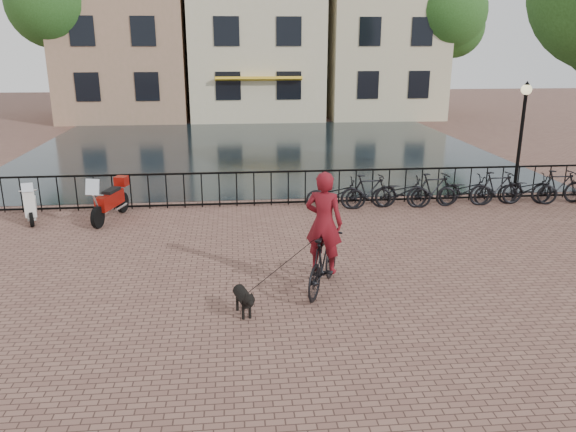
{
  "coord_description": "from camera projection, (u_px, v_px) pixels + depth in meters",
  "views": [
    {
      "loc": [
        -1.06,
        -7.78,
        4.54
      ],
      "look_at": [
        0.0,
        3.0,
        1.2
      ],
      "focal_mm": 35.0,
      "sensor_mm": 36.0,
      "label": 1
    }
  ],
  "objects": [
    {
      "name": "ground",
      "position": [
        307.0,
        344.0,
        8.84
      ],
      "size": [
        100.0,
        100.0,
        0.0
      ],
      "primitive_type": "plane",
      "color": "brown",
      "rests_on": "ground"
    },
    {
      "name": "canal_water",
      "position": [
        257.0,
        149.0,
        25.29
      ],
      "size": [
        20.0,
        20.0,
        0.0
      ],
      "primitive_type": "plane",
      "color": "black",
      "rests_on": "ground"
    },
    {
      "name": "railing",
      "position": [
        271.0,
        189.0,
        16.3
      ],
      "size": [
        20.0,
        0.05,
        1.02
      ],
      "color": "black",
      "rests_on": "ground"
    },
    {
      "name": "canal_house_left",
      "position": [
        125.0,
        12.0,
        34.78
      ],
      "size": [
        7.5,
        9.0,
        12.8
      ],
      "color": "#957657",
      "rests_on": "ground"
    },
    {
      "name": "canal_house_mid",
      "position": [
        254.0,
        21.0,
        35.68
      ],
      "size": [
        8.0,
        9.5,
        11.8
      ],
      "color": "beige",
      "rests_on": "ground"
    },
    {
      "name": "canal_house_right",
      "position": [
        378.0,
        9.0,
        36.21
      ],
      "size": [
        7.0,
        9.0,
        13.3
      ],
      "color": "#C8B795",
      "rests_on": "ground"
    },
    {
      "name": "tree_far_left",
      "position": [
        52.0,
        3.0,
        31.51
      ],
      "size": [
        5.04,
        5.04,
        9.27
      ],
      "color": "black",
      "rests_on": "ground"
    },
    {
      "name": "tree_far_right",
      "position": [
        447.0,
        12.0,
        33.77
      ],
      "size": [
        4.76,
        4.76,
        8.76
      ],
      "color": "black",
      "rests_on": "ground"
    },
    {
      "name": "lamp_post",
      "position": [
        522.0,
        122.0,
        16.04
      ],
      "size": [
        0.3,
        0.3,
        3.45
      ],
      "color": "black",
      "rests_on": "ground"
    },
    {
      "name": "cyclist",
      "position": [
        324.0,
        239.0,
        10.52
      ],
      "size": [
        1.34,
        2.04,
        2.71
      ],
      "rotation": [
        0.0,
        0.0,
        2.71
      ],
      "color": "black",
      "rests_on": "ground"
    },
    {
      "name": "dog",
      "position": [
        243.0,
        300.0,
        9.75
      ],
      "size": [
        0.47,
        0.85,
        0.55
      ],
      "rotation": [
        0.0,
        0.0,
        0.26
      ],
      "color": "black",
      "rests_on": "ground"
    },
    {
      "name": "motorcycle",
      "position": [
        109.0,
        196.0,
        14.89
      ],
      "size": [
        0.92,
        1.92,
        1.33
      ],
      "rotation": [
        0.0,
        0.0,
        -0.27
      ],
      "color": "#98120B",
      "rests_on": "ground"
    },
    {
      "name": "scooter",
      "position": [
        30.0,
        199.0,
        14.8
      ],
      "size": [
        0.74,
        1.34,
        1.19
      ],
      "rotation": [
        0.0,
        0.0,
        0.3
      ],
      "color": "silver",
      "rests_on": "ground"
    },
    {
      "name": "parked_bike_0",
      "position": [
        336.0,
        194.0,
        15.91
      ],
      "size": [
        1.74,
        0.67,
        0.9
      ],
      "primitive_type": "imported",
      "rotation": [
        0.0,
        0.0,
        1.53
      ],
      "color": "black",
      "rests_on": "ground"
    },
    {
      "name": "parked_bike_1",
      "position": [
        369.0,
        192.0,
        15.98
      ],
      "size": [
        1.7,
        0.6,
        1.0
      ],
      "primitive_type": "imported",
      "rotation": [
        0.0,
        0.0,
        1.65
      ],
      "color": "black",
      "rests_on": "ground"
    },
    {
      "name": "parked_bike_2",
      "position": [
        401.0,
        192.0,
        16.09
      ],
      "size": [
        1.77,
        0.78,
        0.9
      ],
      "primitive_type": "imported",
      "rotation": [
        0.0,
        0.0,
        1.46
      ],
      "color": "black",
      "rests_on": "ground"
    },
    {
      "name": "parked_bike_3",
      "position": [
        433.0,
        190.0,
        16.16
      ],
      "size": [
        1.71,
        0.7,
        1.0
      ],
      "primitive_type": "imported",
      "rotation": [
        0.0,
        0.0,
        1.71
      ],
      "color": "black",
      "rests_on": "ground"
    },
    {
      "name": "parked_bike_4",
      "position": [
        465.0,
        191.0,
        16.27
      ],
      "size": [
        1.72,
        0.6,
        0.9
      ],
      "primitive_type": "imported",
      "rotation": [
        0.0,
        0.0,
        1.57
      ],
      "color": "black",
      "rests_on": "ground"
    },
    {
      "name": "parked_bike_5",
      "position": [
        497.0,
        188.0,
        16.34
      ],
      "size": [
        1.69,
        0.57,
        1.0
      ],
      "primitive_type": "imported",
      "rotation": [
        0.0,
        0.0,
        1.63
      ],
      "color": "black",
      "rests_on": "ground"
    },
    {
      "name": "parked_bike_6",
      "position": [
        528.0,
        189.0,
        16.44
      ],
      "size": [
        1.79,
        0.87,
        0.9
      ],
      "primitive_type": "imported",
      "rotation": [
        0.0,
        0.0,
        1.41
      ],
      "color": "black",
      "rests_on": "ground"
    },
    {
      "name": "parked_bike_7",
      "position": [
        559.0,
        187.0,
        16.52
      ],
      "size": [
        1.67,
        0.49,
        1.0
      ],
      "primitive_type": "imported",
      "rotation": [
        0.0,
        0.0,
        1.58
      ],
      "color": "black",
      "rests_on": "ground"
    }
  ]
}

